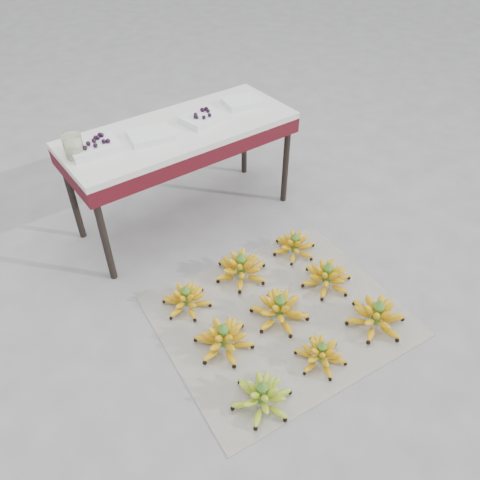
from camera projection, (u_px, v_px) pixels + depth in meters
ground at (264, 323)px, 2.50m from camera, size 60.00×60.00×0.00m
newspaper_mat at (280, 316)px, 2.54m from camera, size 1.35×1.17×0.01m
bunch_front_left at (262, 396)px, 2.10m from camera, size 0.36×0.36×0.17m
bunch_front_center at (321, 354)px, 2.28m from camera, size 0.32×0.32×0.15m
bunch_front_right at (376, 316)px, 2.45m from camera, size 0.35×0.35×0.19m
bunch_mid_left at (224, 338)px, 2.34m from camera, size 0.35×0.35×0.18m
bunch_mid_center at (280, 309)px, 2.48m from camera, size 0.34×0.34×0.19m
bunch_mid_right at (327, 277)px, 2.67m from camera, size 0.37×0.37×0.18m
bunch_back_left at (186, 299)px, 2.55m from camera, size 0.30×0.30×0.16m
bunch_back_center at (241, 268)px, 2.72m from camera, size 0.39×0.39×0.19m
bunch_back_right at (294, 245)px, 2.88m from camera, size 0.34×0.34×0.16m
vendor_table at (181, 139)px, 2.81m from camera, size 1.40×0.56×0.67m
tray_far_left at (94, 147)px, 2.54m from camera, size 0.27×0.21×0.07m
tray_left at (151, 136)px, 2.64m from camera, size 0.27×0.22×0.04m
tray_right at (203, 118)px, 2.81m from camera, size 0.28×0.22×0.06m
tray_far_right at (243, 102)px, 2.98m from camera, size 0.26×0.21×0.04m
glass_jar at (73, 146)px, 2.46m from camera, size 0.11×0.11×0.13m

